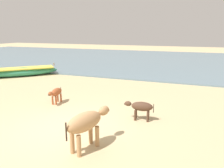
{
  "coord_description": "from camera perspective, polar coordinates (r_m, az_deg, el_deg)",
  "views": [
    {
      "loc": [
        3.61,
        -5.33,
        2.93
      ],
      "look_at": [
        0.23,
        3.64,
        0.6
      ],
      "focal_mm": 34.89,
      "sensor_mm": 36.0,
      "label": 1
    }
  ],
  "objects": [
    {
      "name": "sea_water",
      "position": [
        23.05,
        11.53,
        6.19
      ],
      "size": [
        60.0,
        20.0,
        0.08
      ],
      "primitive_type": "cube",
      "color": "slate",
      "rests_on": "ground"
    },
    {
      "name": "calf_far_rust",
      "position": [
        9.27,
        -14.47,
        -2.24
      ],
      "size": [
        0.34,
        0.99,
        0.64
      ],
      "rotation": [
        0.0,
        0.0,
        4.8
      ],
      "color": "#9E4C28",
      "rests_on": "ground"
    },
    {
      "name": "calf_near_dark",
      "position": [
        7.36,
        7.59,
        -6.01
      ],
      "size": [
        1.01,
        0.34,
        0.65
      ],
      "rotation": [
        0.0,
        0.0,
        3.21
      ],
      "color": "#4C3323",
      "rests_on": "ground"
    },
    {
      "name": "fishing_boat_3",
      "position": [
        15.78,
        -22.74,
        3.03
      ],
      "size": [
        4.2,
        4.15,
        0.77
      ],
      "rotation": [
        0.0,
        0.0,
        0.77
      ],
      "color": "#338C66",
      "rests_on": "ground"
    },
    {
      "name": "ground",
      "position": [
        7.08,
        -12.49,
        -11.15
      ],
      "size": [
        80.0,
        80.0,
        0.0
      ],
      "primitive_type": "plane",
      "color": "tan"
    },
    {
      "name": "cow_adult_tan",
      "position": [
        5.54,
        -6.78,
        -10.01
      ],
      "size": [
        0.77,
        1.5,
        0.99
      ],
      "rotation": [
        0.0,
        0.0,
        1.25
      ],
      "color": "tan",
      "rests_on": "ground"
    }
  ]
}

